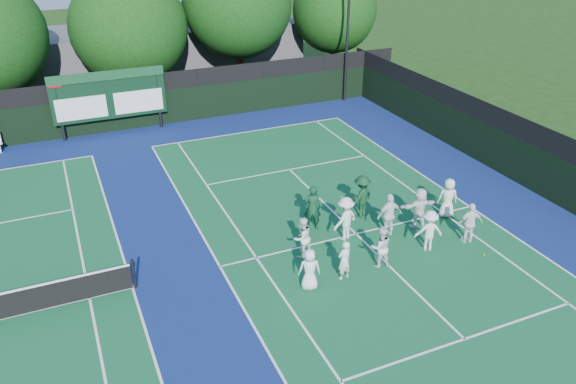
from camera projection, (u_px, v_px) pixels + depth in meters
name	position (u px, v px, depth m)	size (l,w,h in m)	color
ground	(369.00, 247.00, 20.85)	(120.00, 120.00, 0.00)	#18360E
court_apron	(206.00, 270.00, 19.53)	(34.00, 32.00, 0.01)	navy
near_court	(356.00, 234.00, 21.66)	(11.05, 23.85, 0.01)	#11522B
back_fence	(129.00, 106.00, 31.13)	(34.00, 0.08, 3.00)	black
divider_fence_right	(540.00, 164.00, 24.23)	(0.08, 32.00, 3.00)	black
scoreboard	(109.00, 96.00, 30.05)	(6.00, 0.21, 3.55)	black
clubhouse	(167.00, 55.00, 38.76)	(18.00, 6.00, 4.00)	#515155
tree_c	(132.00, 30.00, 32.92)	(6.80, 6.80, 8.29)	#32190D
tree_d	(239.00, 5.00, 34.84)	(6.80, 6.80, 9.28)	#32190D
tree_e	(336.00, 12.00, 37.65)	(5.63, 5.63, 7.80)	#32190D
tennis_ball_0	(311.00, 283.00, 18.84)	(0.07, 0.07, 0.07)	#A9C617
tennis_ball_1	(342.00, 197.00, 24.35)	(0.07, 0.07, 0.07)	#A9C617
tennis_ball_2	(484.00, 255.00, 20.33)	(0.07, 0.07, 0.07)	#A9C617
tennis_ball_3	(238.00, 229.00, 21.92)	(0.07, 0.07, 0.07)	#A9C617
tennis_ball_4	(360.00, 185.00, 25.37)	(0.07, 0.07, 0.07)	#A9C617
tennis_ball_5	(429.00, 226.00, 22.11)	(0.07, 0.07, 0.07)	#A9C617
player_front_0	(310.00, 269.00, 18.31)	(0.73, 0.47, 1.49)	white
player_front_1	(344.00, 260.00, 18.81)	(0.53, 0.35, 1.46)	white
player_front_2	(381.00, 247.00, 19.45)	(0.74, 0.58, 1.53)	white
player_front_3	(429.00, 230.00, 20.38)	(1.03, 0.59, 1.59)	silver
player_front_4	(470.00, 223.00, 20.82)	(0.95, 0.40, 1.62)	white
player_back_0	(302.00, 237.00, 19.97)	(0.76, 0.59, 1.57)	white
player_back_1	(345.00, 219.00, 20.98)	(1.13, 0.65, 1.75)	silver
player_back_2	(389.00, 215.00, 21.21)	(1.03, 0.43, 1.76)	white
player_back_3	(420.00, 208.00, 21.84)	(1.54, 0.49, 1.66)	white
player_back_4	(448.00, 198.00, 22.56)	(0.81, 0.53, 1.66)	silver
coach_left	(312.00, 208.00, 21.63)	(0.67, 0.44, 1.85)	#0E3620
coach_right	(362.00, 196.00, 22.51)	(1.16, 0.67, 1.80)	#0F371B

